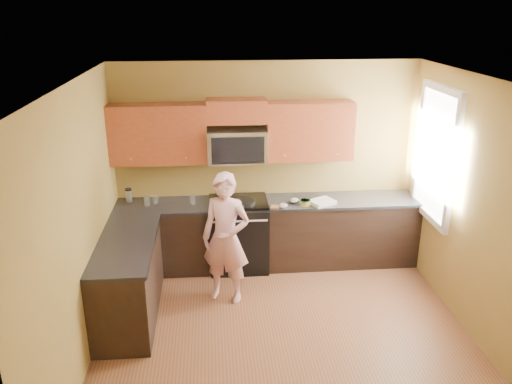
{
  "coord_description": "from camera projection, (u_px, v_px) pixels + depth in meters",
  "views": [
    {
      "loc": [
        -0.72,
        -4.6,
        3.37
      ],
      "look_at": [
        -0.2,
        1.3,
        1.2
      ],
      "focal_mm": 36.23,
      "sensor_mm": 36.0,
      "label": 1
    }
  ],
  "objects": [
    {
      "name": "window",
      "position": [
        436.0,
        155.0,
        6.24
      ],
      "size": [
        0.06,
        1.06,
        1.66
      ],
      "primitive_type": null,
      "color": "white",
      "rests_on": "wall_right"
    },
    {
      "name": "butter_tub",
      "position": [
        305.0,
        205.0,
        6.66
      ],
      "size": [
        0.16,
        0.16,
        0.09
      ],
      "primitive_type": null,
      "rotation": [
        0.0,
        0.0,
        0.32
      ],
      "color": "yellow",
      "rests_on": "countertop_back"
    },
    {
      "name": "ceiling",
      "position": [
        291.0,
        83.0,
        4.6
      ],
      "size": [
        4.0,
        4.0,
        0.0
      ],
      "primitive_type": "plane",
      "rotation": [
        3.14,
        0.0,
        0.0
      ],
      "color": "white",
      "rests_on": "ground"
    },
    {
      "name": "toast_slice",
      "position": [
        275.0,
        207.0,
        6.58
      ],
      "size": [
        0.13,
        0.13,
        0.01
      ],
      "primitive_type": "cube",
      "rotation": [
        0.0,
        0.0,
        -0.25
      ],
      "color": "#B27F47",
      "rests_on": "countertop_back"
    },
    {
      "name": "wall_back",
      "position": [
        266.0,
        163.0,
        6.93
      ],
      "size": [
        4.0,
        0.0,
        4.0
      ],
      "primitive_type": "plane",
      "rotation": [
        1.57,
        0.0,
        0.0
      ],
      "color": "olive",
      "rests_on": "ground"
    },
    {
      "name": "napkin_a",
      "position": [
        283.0,
        206.0,
        6.57
      ],
      "size": [
        0.14,
        0.14,
        0.06
      ],
      "primitive_type": "ellipsoid",
      "rotation": [
        0.0,
        0.0,
        0.26
      ],
      "color": "silver",
      "rests_on": "countertop_back"
    },
    {
      "name": "frying_pan",
      "position": [
        245.0,
        205.0,
        6.6
      ],
      "size": [
        0.34,
        0.5,
        0.06
      ],
      "primitive_type": null,
      "rotation": [
        0.0,
        0.0,
        -0.18
      ],
      "color": "black",
      "rests_on": "stove"
    },
    {
      "name": "cabinet_left_run",
      "position": [
        129.0,
        281.0,
        5.79
      ],
      "size": [
        0.6,
        1.6,
        0.88
      ],
      "primitive_type": "cube",
      "color": "black",
      "rests_on": "floor"
    },
    {
      "name": "glass_b",
      "position": [
        156.0,
        199.0,
        6.72
      ],
      "size": [
        0.08,
        0.08,
        0.12
      ],
      "primitive_type": "cylinder",
      "rotation": [
        0.0,
        0.0,
        0.15
      ],
      "color": "silver",
      "rests_on": "countertop_back"
    },
    {
      "name": "floor",
      "position": [
        285.0,
        338.0,
        5.52
      ],
      "size": [
        4.0,
        4.0,
        0.0
      ],
      "primitive_type": "plane",
      "color": "brown",
      "rests_on": "ground"
    },
    {
      "name": "wall_left",
      "position": [
        79.0,
        230.0,
        4.89
      ],
      "size": [
        0.0,
        4.0,
        4.0
      ],
      "primitive_type": "plane",
      "rotation": [
        1.57,
        0.0,
        1.57
      ],
      "color": "olive",
      "rests_on": "ground"
    },
    {
      "name": "microwave",
      "position": [
        237.0,
        161.0,
        6.68
      ],
      "size": [
        0.76,
        0.4,
        0.42
      ],
      "primitive_type": null,
      "color": "silver",
      "rests_on": "wall_back"
    },
    {
      "name": "cabinet_back_run",
      "position": [
        268.0,
        234.0,
        6.96
      ],
      "size": [
        4.0,
        0.6,
        0.88
      ],
      "primitive_type": "cube",
      "color": "black",
      "rests_on": "floor"
    },
    {
      "name": "upper_cab_right",
      "position": [
        308.0,
        159.0,
        6.79
      ],
      "size": [
        1.12,
        0.33,
        0.75
      ],
      "primitive_type": null,
      "color": "brown",
      "rests_on": "wall_back"
    },
    {
      "name": "countertop_left",
      "position": [
        126.0,
        244.0,
        5.64
      ],
      "size": [
        0.62,
        1.6,
        0.04
      ],
      "primitive_type": "cube",
      "color": "black",
      "rests_on": "cabinet_left_run"
    },
    {
      "name": "travel_mug",
      "position": [
        129.0,
        202.0,
        6.77
      ],
      "size": [
        0.1,
        0.1,
        0.18
      ],
      "primitive_type": null,
      "rotation": [
        0.0,
        0.0,
        0.23
      ],
      "color": "silver",
      "rests_on": "countertop_back"
    },
    {
      "name": "upper_cab_left",
      "position": [
        160.0,
        162.0,
        6.63
      ],
      "size": [
        1.22,
        0.33,
        0.75
      ],
      "primitive_type": null,
      "color": "brown",
      "rests_on": "wall_back"
    },
    {
      "name": "napkin_b",
      "position": [
        294.0,
        200.0,
        6.73
      ],
      "size": [
        0.16,
        0.17,
        0.07
      ],
      "primitive_type": "ellipsoid",
      "rotation": [
        0.0,
        0.0,
        -0.36
      ],
      "color": "silver",
      "rests_on": "countertop_back"
    },
    {
      "name": "wall_right",
      "position": [
        483.0,
        215.0,
        5.22
      ],
      "size": [
        0.0,
        4.0,
        4.0
      ],
      "primitive_type": "plane",
      "rotation": [
        1.57,
        0.0,
        -1.57
      ],
      "color": "olive",
      "rests_on": "ground"
    },
    {
      "name": "wall_front",
      "position": [
        335.0,
        351.0,
        3.19
      ],
      "size": [
        4.0,
        0.0,
        4.0
      ],
      "primitive_type": "plane",
      "rotation": [
        -1.57,
        0.0,
        0.0
      ],
      "color": "olive",
      "rests_on": "ground"
    },
    {
      "name": "glass_c",
      "position": [
        193.0,
        200.0,
        6.69
      ],
      "size": [
        0.08,
        0.08,
        0.12
      ],
      "primitive_type": "cylinder",
      "rotation": [
        0.0,
        0.0,
        0.1
      ],
      "color": "silver",
      "rests_on": "countertop_back"
    },
    {
      "name": "countertop_back",
      "position": [
        269.0,
        203.0,
        6.8
      ],
      "size": [
        4.0,
        0.62,
        0.04
      ],
      "primitive_type": "cube",
      "color": "black",
      "rests_on": "cabinet_back_run"
    },
    {
      "name": "dish_towel",
      "position": [
        322.0,
        202.0,
        6.7
      ],
      "size": [
        0.38,
        0.35,
        0.05
      ],
      "primitive_type": "cube",
      "rotation": [
        0.0,
        0.0,
        0.46
      ],
      "color": "white",
      "rests_on": "countertop_back"
    },
    {
      "name": "upper_cab_over_mw",
      "position": [
        236.0,
        111.0,
        6.49
      ],
      "size": [
        0.76,
        0.33,
        0.3
      ],
      "primitive_type": "cube",
      "color": "brown",
      "rests_on": "wall_back"
    },
    {
      "name": "stove",
      "position": [
        239.0,
        234.0,
        6.89
      ],
      "size": [
        0.76,
        0.65,
        0.95
      ],
      "primitive_type": null,
      "color": "black",
      "rests_on": "floor"
    },
    {
      "name": "glass_a",
      "position": [
        147.0,
        201.0,
        6.63
      ],
      "size": [
        0.09,
        0.09,
        0.12
      ],
      "primitive_type": "cylinder",
      "rotation": [
        0.0,
        0.0,
        0.33
      ],
      "color": "silver",
      "rests_on": "countertop_back"
    },
    {
      "name": "woman",
      "position": [
        226.0,
        238.0,
        6.02
      ],
      "size": [
        0.68,
        0.57,
        1.58
      ],
      "primitive_type": "imported",
      "rotation": [
        0.0,
        0.0,
        -0.38
      ],
      "color": "pink",
      "rests_on": "floor"
    }
  ]
}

